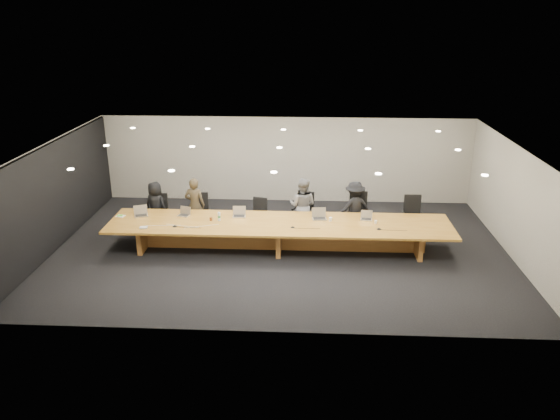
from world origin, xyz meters
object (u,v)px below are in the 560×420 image
object	(u,v)px
laptop_c	(239,212)
laptop_d	(319,214)
mic_right	(379,229)
paper_cup_near	(331,219)
laptop_a	(141,211)
person_a	(156,206)
paper_cup_far	(376,222)
chair_mid_left	(258,215)
av_box	(144,228)
chair_mid_right	(303,212)
laptop_e	(366,216)
person_d	(354,208)
water_bottle	(219,217)
amber_mug	(211,219)
chair_left	(201,211)
person_c	(303,206)
conference_table	(279,231)
mic_left	(175,226)
person_b	(195,205)
laptop_b	(183,212)
chair_right	(358,213)
chair_far_right	(413,216)
mic_center	(293,227)
chair_far_left	(158,213)

from	to	relation	value
laptop_c	laptop_d	world-z (taller)	laptop_d
laptop_c	mic_right	size ratio (longest dim) A/B	2.77
paper_cup_near	laptop_a	bearing A→B (deg)	178.76
person_a	paper_cup_far	distance (m)	6.25
chair_mid_left	av_box	world-z (taller)	chair_mid_left
chair_mid_right	laptop_e	bearing A→B (deg)	-10.54
person_d	water_bottle	bearing A→B (deg)	-3.51
amber_mug	paper_cup_near	size ratio (longest dim) A/B	0.91
chair_left	laptop_c	size ratio (longest dim) A/B	3.09
person_c	conference_table	bearing A→B (deg)	80.00
chair_mid_right	av_box	bearing A→B (deg)	-135.23
person_d	amber_mug	xyz separation A→B (m)	(-3.87, -1.09, 0.02)
conference_table	chair_mid_left	world-z (taller)	chair_mid_left
water_bottle	mic_left	distance (m)	1.18
paper_cup_near	person_b	bearing A→B (deg)	166.05
laptop_b	mic_right	xyz separation A→B (m)	(5.19, -0.71, -0.11)
chair_right	chair_far_right	bearing A→B (deg)	3.10
chair_mid_left	paper_cup_far	distance (m)	3.40
chair_left	paper_cup_far	distance (m)	5.03
amber_mug	mic_right	bearing A→B (deg)	-5.07
chair_right	person_d	xyz separation A→B (m)	(-0.11, -0.06, 0.17)
chair_mid_right	mic_center	world-z (taller)	chair_mid_right
chair_left	mic_right	xyz separation A→B (m)	(4.91, -1.64, 0.23)
chair_far_left	water_bottle	distance (m)	2.24
water_bottle	av_box	xyz separation A→B (m)	(-1.86, -0.62, -0.10)
water_bottle	mic_right	size ratio (longest dim) A/B	1.84
chair_mid_right	amber_mug	xyz separation A→B (m)	(-2.43, -1.27, 0.22)
chair_right	water_bottle	xyz separation A→B (m)	(-3.76, -1.15, 0.26)
laptop_c	paper_cup_far	distance (m)	3.65
person_a	mic_center	bearing A→B (deg)	179.65
person_a	laptop_e	world-z (taller)	person_a
chair_right	mic_left	world-z (taller)	chair_right
person_b	mic_left	world-z (taller)	person_b
laptop_a	water_bottle	xyz separation A→B (m)	(2.17, -0.24, -0.03)
laptop_d	laptop_b	bearing A→B (deg)	172.17
conference_table	paper_cup_near	distance (m)	1.39
chair_mid_left	laptop_a	bearing A→B (deg)	-149.80
conference_table	mic_center	size ratio (longest dim) A/B	80.74
chair_left	paper_cup_near	world-z (taller)	chair_left
person_b	laptop_e	xyz separation A→B (m)	(4.77, -0.80, 0.07)
conference_table	person_a	xyz separation A→B (m)	(-3.62, 1.23, 0.20)
chair_mid_left	mic_left	bearing A→B (deg)	-127.23
chair_left	laptop_c	world-z (taller)	chair_left
laptop_e	amber_mug	size ratio (longest dim) A/B	3.27
person_b	laptop_e	bearing A→B (deg)	175.70
paper_cup_far	chair_right	bearing A→B (deg)	107.68
chair_mid_right	mic_center	distance (m)	1.68
mic_left	chair_far_right	bearing A→B (deg)	14.14
chair_left	mic_right	size ratio (longest dim) A/B	8.57
laptop_c	mic_center	size ratio (longest dim) A/B	3.11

